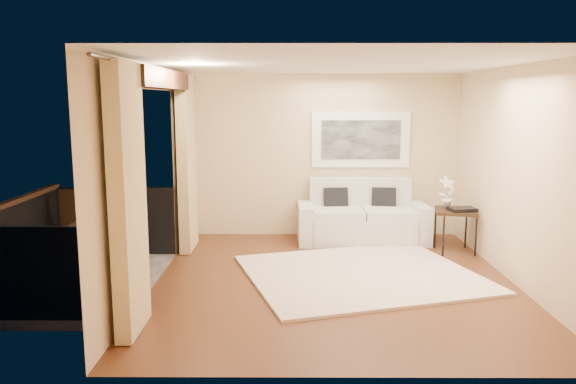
{
  "coord_description": "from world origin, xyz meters",
  "views": [
    {
      "loc": [
        -0.55,
        -6.84,
        2.29
      ],
      "look_at": [
        -0.58,
        0.59,
        1.05
      ],
      "focal_mm": 35.0,
      "sensor_mm": 36.0,
      "label": 1
    }
  ],
  "objects_px": {
    "bistro_table": "(103,229)",
    "ice_bucket": "(91,213)",
    "balcony_chair_near": "(99,236)",
    "side_table": "(456,214)",
    "balcony_chair_far": "(79,219)",
    "orchid": "(447,192)",
    "sofa": "(362,219)"
  },
  "relations": [
    {
      "from": "sofa",
      "to": "side_table",
      "type": "height_order",
      "value": "sofa"
    },
    {
      "from": "bistro_table",
      "to": "balcony_chair_far",
      "type": "height_order",
      "value": "balcony_chair_far"
    },
    {
      "from": "sofa",
      "to": "side_table",
      "type": "relative_size",
      "value": 2.94
    },
    {
      "from": "orchid",
      "to": "bistro_table",
      "type": "xyz_separation_m",
      "value": [
        -4.62,
        -1.87,
        -0.14
      ]
    },
    {
      "from": "balcony_chair_far",
      "to": "balcony_chair_near",
      "type": "bearing_deg",
      "value": 122.96
    },
    {
      "from": "balcony_chair_near",
      "to": "ice_bucket",
      "type": "height_order",
      "value": "ice_bucket"
    },
    {
      "from": "balcony_chair_near",
      "to": "ice_bucket",
      "type": "distance_m",
      "value": 0.44
    },
    {
      "from": "side_table",
      "to": "balcony_chair_near",
      "type": "distance_m",
      "value": 5.08
    },
    {
      "from": "balcony_chair_near",
      "to": "ice_bucket",
      "type": "relative_size",
      "value": 4.98
    },
    {
      "from": "sofa",
      "to": "balcony_chair_far",
      "type": "height_order",
      "value": "balcony_chair_far"
    },
    {
      "from": "balcony_chair_near",
      "to": "sofa",
      "type": "bearing_deg",
      "value": 43.22
    },
    {
      "from": "bistro_table",
      "to": "ice_bucket",
      "type": "xyz_separation_m",
      "value": [
        -0.16,
        0.08,
        0.18
      ]
    },
    {
      "from": "side_table",
      "to": "sofa",
      "type": "bearing_deg",
      "value": 151.88
    },
    {
      "from": "sofa",
      "to": "side_table",
      "type": "bearing_deg",
      "value": -29.34
    },
    {
      "from": "side_table",
      "to": "balcony_chair_far",
      "type": "bearing_deg",
      "value": -174.78
    },
    {
      "from": "side_table",
      "to": "balcony_chair_far",
      "type": "relative_size",
      "value": 0.68
    },
    {
      "from": "sofa",
      "to": "bistro_table",
      "type": "distance_m",
      "value": 4.2
    },
    {
      "from": "bistro_table",
      "to": "ice_bucket",
      "type": "height_order",
      "value": "ice_bucket"
    },
    {
      "from": "bistro_table",
      "to": "balcony_chair_near",
      "type": "distance_m",
      "value": 0.41
    },
    {
      "from": "sofa",
      "to": "balcony_chair_far",
      "type": "distance_m",
      "value": 4.32
    },
    {
      "from": "side_table",
      "to": "ice_bucket",
      "type": "bearing_deg",
      "value": -161.44
    },
    {
      "from": "balcony_chair_near",
      "to": "balcony_chair_far",
      "type": "bearing_deg",
      "value": 136.03
    },
    {
      "from": "balcony_chair_far",
      "to": "ice_bucket",
      "type": "distance_m",
      "value": 1.32
    },
    {
      "from": "sofa",
      "to": "balcony_chair_far",
      "type": "bearing_deg",
      "value": -165.04
    },
    {
      "from": "orchid",
      "to": "balcony_chair_near",
      "type": "height_order",
      "value": "orchid"
    },
    {
      "from": "bistro_table",
      "to": "balcony_chair_near",
      "type": "height_order",
      "value": "balcony_chair_near"
    },
    {
      "from": "sofa",
      "to": "orchid",
      "type": "bearing_deg",
      "value": -25.85
    },
    {
      "from": "bistro_table",
      "to": "ice_bucket",
      "type": "bearing_deg",
      "value": 151.95
    },
    {
      "from": "orchid",
      "to": "ice_bucket",
      "type": "relative_size",
      "value": 2.45
    },
    {
      "from": "orchid",
      "to": "sofa",
      "type": "bearing_deg",
      "value": 155.38
    },
    {
      "from": "bistro_table",
      "to": "ice_bucket",
      "type": "distance_m",
      "value": 0.25
    },
    {
      "from": "sofa",
      "to": "side_table",
      "type": "xyz_separation_m",
      "value": [
        1.32,
        -0.7,
        0.24
      ]
    }
  ]
}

